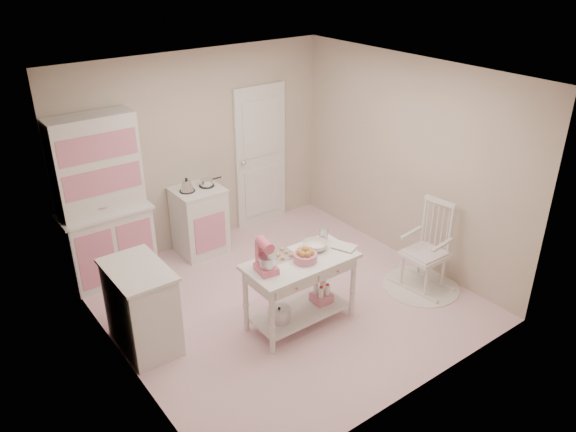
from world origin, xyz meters
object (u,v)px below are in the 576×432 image
(stove, at_px, (200,220))
(hutch, at_px, (103,202))
(stand_mixer, at_px, (266,257))
(work_table, at_px, (300,292))
(bread_basket, at_px, (305,257))
(rocking_chair, at_px, (425,247))
(base_cabinet, at_px, (142,308))

(stove, bearing_deg, hutch, 177.61)
(stove, height_order, stand_mixer, stand_mixer)
(hutch, xyz_separation_m, stove, (1.20, -0.05, -0.58))
(work_table, relative_size, bread_basket, 4.80)
(rocking_chair, distance_m, work_table, 1.65)
(hutch, bearing_deg, base_cabinet, -98.50)
(hutch, bearing_deg, stove, -2.39)
(base_cabinet, distance_m, work_table, 1.65)
(base_cabinet, bearing_deg, work_table, -23.73)
(stand_mixer, bearing_deg, base_cabinet, 157.36)
(hutch, relative_size, base_cabinet, 2.26)
(bread_basket, bearing_deg, rocking_chair, -9.36)
(rocking_chair, height_order, work_table, rocking_chair)
(hutch, height_order, stand_mixer, hutch)
(base_cabinet, xyz_separation_m, rocking_chair, (3.12, -0.98, 0.09))
(base_cabinet, bearing_deg, rocking_chair, -17.35)
(bread_basket, bearing_deg, stand_mixer, 170.96)
(hutch, distance_m, rocking_chair, 3.81)
(base_cabinet, bearing_deg, hutch, 81.50)
(rocking_chair, bearing_deg, hutch, 133.02)
(stove, distance_m, rocking_chair, 2.92)
(work_table, relative_size, stand_mixer, 3.53)
(stove, height_order, rocking_chair, rocking_chair)
(stand_mixer, distance_m, bread_basket, 0.46)
(stove, height_order, base_cabinet, same)
(work_table, bearing_deg, base_cabinet, 156.27)
(bread_basket, bearing_deg, stove, 93.09)
(stove, xyz_separation_m, rocking_chair, (1.71, -2.36, 0.09))
(stand_mixer, xyz_separation_m, bread_basket, (0.44, -0.07, -0.12))
(base_cabinet, height_order, work_table, base_cabinet)
(base_cabinet, relative_size, bread_basket, 3.68)
(stand_mixer, height_order, bread_basket, stand_mixer)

